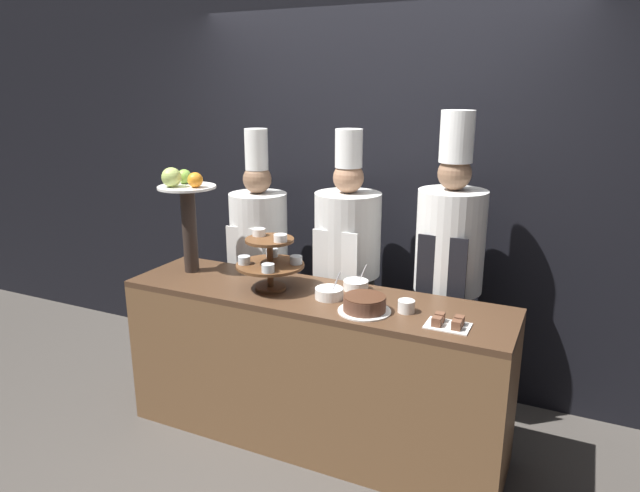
{
  "coord_description": "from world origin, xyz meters",
  "views": [
    {
      "loc": [
        1.3,
        -2.37,
        2.01
      ],
      "look_at": [
        0.0,
        0.38,
        1.15
      ],
      "focal_mm": 32.0,
      "sensor_mm": 36.0,
      "label": 1
    }
  ],
  "objects_px": {
    "serving_bowl_far": "(356,285)",
    "chef_left": "(259,252)",
    "serving_bowl_near": "(329,293)",
    "chef_center_left": "(347,260)",
    "cake_round": "(365,304)",
    "fruit_pedestal": "(186,204)",
    "tiered_stand": "(270,259)",
    "cup_white": "(406,306)",
    "cake_square_tray": "(448,323)",
    "chef_center_right": "(449,264)"
  },
  "relations": [
    {
      "from": "serving_bowl_far",
      "to": "chef_left",
      "type": "bearing_deg",
      "value": 156.1
    },
    {
      "from": "serving_bowl_near",
      "to": "chef_center_left",
      "type": "relative_size",
      "value": 0.09
    },
    {
      "from": "serving_bowl_far",
      "to": "chef_center_left",
      "type": "xyz_separation_m",
      "value": [
        -0.21,
        0.38,
        0.01
      ]
    },
    {
      "from": "chef_center_left",
      "to": "cake_round",
      "type": "bearing_deg",
      "value": -60.7
    },
    {
      "from": "fruit_pedestal",
      "to": "cake_round",
      "type": "bearing_deg",
      "value": -7.09
    },
    {
      "from": "fruit_pedestal",
      "to": "serving_bowl_far",
      "type": "bearing_deg",
      "value": 7.18
    },
    {
      "from": "fruit_pedestal",
      "to": "chef_left",
      "type": "relative_size",
      "value": 0.37
    },
    {
      "from": "cake_round",
      "to": "serving_bowl_far",
      "type": "xyz_separation_m",
      "value": [
        -0.16,
        0.28,
        -0.01
      ]
    },
    {
      "from": "tiered_stand",
      "to": "chef_left",
      "type": "xyz_separation_m",
      "value": [
        -0.42,
        0.57,
        -0.16
      ]
    },
    {
      "from": "cake_round",
      "to": "serving_bowl_near",
      "type": "relative_size",
      "value": 1.71
    },
    {
      "from": "serving_bowl_near",
      "to": "serving_bowl_far",
      "type": "height_order",
      "value": "serving_bowl_near"
    },
    {
      "from": "cup_white",
      "to": "chef_center_left",
      "type": "distance_m",
      "value": 0.81
    },
    {
      "from": "cake_round",
      "to": "tiered_stand",
      "type": "bearing_deg",
      "value": 171.18
    },
    {
      "from": "serving_bowl_near",
      "to": "serving_bowl_far",
      "type": "xyz_separation_m",
      "value": [
        0.08,
        0.18,
        -0.0
      ]
    },
    {
      "from": "tiered_stand",
      "to": "cup_white",
      "type": "xyz_separation_m",
      "value": [
        0.8,
        -0.01,
        -0.14
      ]
    },
    {
      "from": "serving_bowl_near",
      "to": "cup_white",
      "type": "bearing_deg",
      "value": -1.57
    },
    {
      "from": "cake_square_tray",
      "to": "chef_center_right",
      "type": "distance_m",
      "value": 0.69
    },
    {
      "from": "chef_center_right",
      "to": "cake_round",
      "type": "bearing_deg",
      "value": -112.06
    },
    {
      "from": "cake_round",
      "to": "cake_square_tray",
      "type": "xyz_separation_m",
      "value": [
        0.43,
        -0.0,
        -0.02
      ]
    },
    {
      "from": "serving_bowl_far",
      "to": "chef_center_right",
      "type": "distance_m",
      "value": 0.58
    },
    {
      "from": "cake_round",
      "to": "cake_square_tray",
      "type": "distance_m",
      "value": 0.43
    },
    {
      "from": "serving_bowl_near",
      "to": "chef_center_left",
      "type": "bearing_deg",
      "value": 103.11
    },
    {
      "from": "cake_round",
      "to": "cake_square_tray",
      "type": "height_order",
      "value": "cake_round"
    },
    {
      "from": "cake_square_tray",
      "to": "chef_center_right",
      "type": "height_order",
      "value": "chef_center_right"
    },
    {
      "from": "cake_square_tray",
      "to": "chef_center_left",
      "type": "bearing_deg",
      "value": 140.19
    },
    {
      "from": "chef_left",
      "to": "cake_round",
      "type": "bearing_deg",
      "value": -33.02
    },
    {
      "from": "chef_center_left",
      "to": "cup_white",
      "type": "bearing_deg",
      "value": -45.64
    },
    {
      "from": "serving_bowl_near",
      "to": "serving_bowl_far",
      "type": "relative_size",
      "value": 1.02
    },
    {
      "from": "serving_bowl_near",
      "to": "chef_center_left",
      "type": "xyz_separation_m",
      "value": [
        -0.13,
        0.57,
        0.01
      ]
    },
    {
      "from": "tiered_stand",
      "to": "serving_bowl_far",
      "type": "height_order",
      "value": "tiered_stand"
    },
    {
      "from": "chef_left",
      "to": "chef_center_right",
      "type": "xyz_separation_m",
      "value": [
        1.29,
        -0.0,
        0.09
      ]
    },
    {
      "from": "cup_white",
      "to": "cake_round",
      "type": "bearing_deg",
      "value": -155.9
    },
    {
      "from": "cup_white",
      "to": "serving_bowl_far",
      "type": "relative_size",
      "value": 0.55
    },
    {
      "from": "fruit_pedestal",
      "to": "cake_square_tray",
      "type": "xyz_separation_m",
      "value": [
        1.64,
        -0.15,
        -0.4
      ]
    },
    {
      "from": "cake_round",
      "to": "serving_bowl_near",
      "type": "distance_m",
      "value": 0.26
    },
    {
      "from": "serving_bowl_far",
      "to": "chef_center_right",
      "type": "relative_size",
      "value": 0.08
    },
    {
      "from": "chef_center_right",
      "to": "serving_bowl_near",
      "type": "bearing_deg",
      "value": -132.01
    },
    {
      "from": "serving_bowl_near",
      "to": "chef_center_left",
      "type": "distance_m",
      "value": 0.58
    },
    {
      "from": "tiered_stand",
      "to": "chef_left",
      "type": "relative_size",
      "value": 0.22
    },
    {
      "from": "cup_white",
      "to": "serving_bowl_near",
      "type": "bearing_deg",
      "value": 178.43
    },
    {
      "from": "serving_bowl_far",
      "to": "chef_left",
      "type": "distance_m",
      "value": 0.95
    },
    {
      "from": "cake_square_tray",
      "to": "serving_bowl_near",
      "type": "height_order",
      "value": "serving_bowl_near"
    },
    {
      "from": "fruit_pedestal",
      "to": "chef_center_left",
      "type": "distance_m",
      "value": 1.05
    },
    {
      "from": "chef_left",
      "to": "chef_center_left",
      "type": "xyz_separation_m",
      "value": [
        0.65,
        -0.0,
        0.03
      ]
    },
    {
      "from": "cup_white",
      "to": "serving_bowl_near",
      "type": "height_order",
      "value": "serving_bowl_near"
    },
    {
      "from": "tiered_stand",
      "to": "cake_square_tray",
      "type": "xyz_separation_m",
      "value": [
        1.03,
        -0.09,
        -0.16
      ]
    },
    {
      "from": "cake_round",
      "to": "chef_center_right",
      "type": "bearing_deg",
      "value": 67.94
    },
    {
      "from": "cake_square_tray",
      "to": "serving_bowl_far",
      "type": "bearing_deg",
      "value": 154.19
    },
    {
      "from": "cake_round",
      "to": "cup_white",
      "type": "relative_size",
      "value": 3.15
    },
    {
      "from": "fruit_pedestal",
      "to": "chef_center_left",
      "type": "height_order",
      "value": "chef_center_left"
    }
  ]
}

